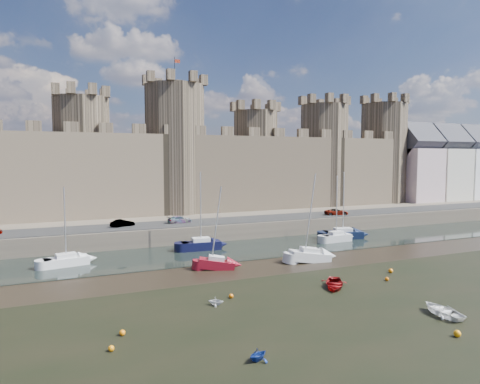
# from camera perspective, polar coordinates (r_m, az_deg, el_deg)

# --- Properties ---
(ground) EXTENTS (160.00, 160.00, 0.00)m
(ground) POSITION_cam_1_polar(r_m,az_deg,el_deg) (35.91, 8.72, -15.82)
(ground) COLOR black
(ground) RESTS_ON ground
(seaweed_patch) EXTENTS (70.00, 34.00, 0.01)m
(seaweed_patch) POSITION_cam_1_polar(r_m,az_deg,el_deg) (31.36, 14.83, -19.04)
(seaweed_patch) COLOR black
(seaweed_patch) RESTS_ON ground
(water_channel) EXTENTS (160.00, 12.00, 0.08)m
(water_channel) POSITION_cam_1_polar(r_m,az_deg,el_deg) (56.88, -4.25, -8.06)
(water_channel) COLOR black
(water_channel) RESTS_ON ground
(quay) EXTENTS (160.00, 60.00, 2.50)m
(quay) POSITION_cam_1_polar(r_m,az_deg,el_deg) (91.02, -11.60, -2.59)
(quay) COLOR #4C443A
(quay) RESTS_ON ground
(road) EXTENTS (160.00, 7.00, 0.10)m
(road) POSITION_cam_1_polar(r_m,az_deg,el_deg) (65.80, -7.08, -4.13)
(road) COLOR black
(road) RESTS_ON quay
(castle) EXTENTS (108.50, 11.00, 29.00)m
(castle) POSITION_cam_1_polar(r_m,az_deg,el_deg) (78.46, -10.42, 3.93)
(castle) COLOR #42382B
(castle) RESTS_ON quay
(townhouses) EXTENTS (35.50, 9.05, 18.13)m
(townhouses) POSITION_cam_1_polar(r_m,az_deg,el_deg) (116.38, 27.13, 3.16)
(townhouses) COLOR beige
(townhouses) RESTS_ON quay
(car_1) EXTENTS (3.59, 2.22, 1.12)m
(car_1) POSITION_cam_1_polar(r_m,az_deg,el_deg) (64.06, -15.39, -4.04)
(car_1) COLOR gray
(car_1) RESTS_ON quay
(car_2) EXTENTS (4.03, 2.18, 1.11)m
(car_2) POSITION_cam_1_polar(r_m,az_deg,el_deg) (66.09, -8.04, -3.66)
(car_2) COLOR gray
(car_2) RESTS_ON quay
(car_3) EXTENTS (4.39, 2.78, 1.13)m
(car_3) POSITION_cam_1_polar(r_m,az_deg,el_deg) (76.13, 12.74, -2.63)
(car_3) COLOR gray
(car_3) RESTS_ON quay
(sailboat_0) EXTENTS (5.12, 2.74, 9.08)m
(sailboat_0) POSITION_cam_1_polar(r_m,az_deg,el_deg) (53.65, -22.16, -8.41)
(sailboat_0) COLOR silver
(sailboat_0) RESTS_ON ground
(sailboat_1) EXTENTS (5.39, 2.43, 10.53)m
(sailboat_1) POSITION_cam_1_polar(r_m,az_deg,el_deg) (58.31, -5.23, -6.96)
(sailboat_1) COLOR black
(sailboat_1) RESTS_ON ground
(sailboat_2) EXTENTS (4.60, 1.90, 9.81)m
(sailboat_2) POSITION_cam_1_polar(r_m,az_deg,el_deg) (65.24, 12.70, -5.84)
(sailboat_2) COLOR silver
(sailboat_2) RESTS_ON ground
(sailboat_3) EXTENTS (6.25, 3.85, 10.25)m
(sailboat_3) POSITION_cam_1_polar(r_m,az_deg,el_deg) (68.00, 13.56, -5.44)
(sailboat_3) COLOR black
(sailboat_3) RESTS_ON ground
(sailboat_4) EXTENTS (4.28, 2.78, 9.34)m
(sailboat_4) POSITION_cam_1_polar(r_m,az_deg,el_deg) (48.71, -3.14, -9.42)
(sailboat_4) COLOR maroon
(sailboat_4) RESTS_ON ground
(sailboat_5) EXTENTS (5.14, 2.56, 10.64)m
(sailboat_5) POSITION_cam_1_polar(r_m,az_deg,el_deg) (52.68, 9.28, -8.33)
(sailboat_5) COLOR silver
(sailboat_5) RESTS_ON ground
(dinghy_1) EXTENTS (1.94, 1.83, 0.80)m
(dinghy_1) POSITION_cam_1_polar(r_m,az_deg,el_deg) (28.18, 2.42, -20.83)
(dinghy_1) COLOR navy
(dinghy_1) RESTS_ON ground
(dinghy_2) EXTENTS (2.68, 3.68, 0.74)m
(dinghy_2) POSITION_cam_1_polar(r_m,az_deg,el_deg) (38.66, 25.43, -14.13)
(dinghy_2) COLOR silver
(dinghy_2) RESTS_ON ground
(dinghy_3) EXTENTS (1.75, 1.70, 0.71)m
(dinghy_3) POSITION_cam_1_polar(r_m,az_deg,el_deg) (37.41, -3.24, -14.35)
(dinghy_3) COLOR silver
(dinghy_3) RESTS_ON ground
(dinghy_4) EXTENTS (4.04, 4.29, 0.72)m
(dinghy_4) POSITION_cam_1_polar(r_m,az_deg,el_deg) (42.83, 12.44, -11.97)
(dinghy_4) COLOR maroon
(dinghy_4) RESTS_ON ground
(buoy_0) EXTENTS (0.43, 0.43, 0.43)m
(buoy_0) POSITION_cam_1_polar(r_m,az_deg,el_deg) (32.71, -15.43, -17.63)
(buoy_0) COLOR orange
(buoy_0) RESTS_ON ground
(buoy_1) EXTENTS (0.42, 0.42, 0.42)m
(buoy_1) POSITION_cam_1_polar(r_m,az_deg,el_deg) (39.15, -1.18, -13.69)
(buoy_1) COLOR orange
(buoy_1) RESTS_ON ground
(buoy_2) EXTENTS (0.50, 0.50, 0.50)m
(buoy_2) POSITION_cam_1_polar(r_m,az_deg,el_deg) (34.89, 26.99, -16.47)
(buoy_2) COLOR orange
(buoy_2) RESTS_ON ground
(buoy_3) EXTENTS (0.49, 0.49, 0.49)m
(buoy_3) POSITION_cam_1_polar(r_m,az_deg,el_deg) (49.91, 19.44, -9.88)
(buoy_3) COLOR orange
(buoy_3) RESTS_ON ground
(buoy_4) EXTENTS (0.40, 0.40, 0.40)m
(buoy_4) POSITION_cam_1_polar(r_m,az_deg,el_deg) (30.55, -16.79, -19.34)
(buoy_4) COLOR orange
(buoy_4) RESTS_ON ground
(buoy_5) EXTENTS (0.41, 0.41, 0.41)m
(buoy_5) POSITION_cam_1_polar(r_m,az_deg,el_deg) (46.72, 19.00, -10.91)
(buoy_5) COLOR orange
(buoy_5) RESTS_ON ground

